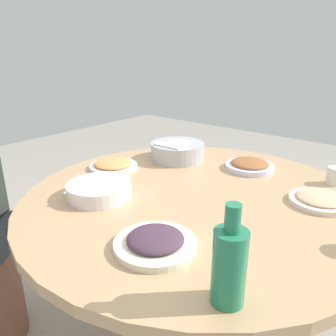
# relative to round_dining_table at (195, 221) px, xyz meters

# --- Properties ---
(round_dining_table) EXTENTS (1.36, 1.36, 0.76)m
(round_dining_table) POSITION_rel_round_dining_table_xyz_m (0.00, 0.00, 0.00)
(round_dining_table) COLOR #99999E
(round_dining_table) RESTS_ON ground
(rice_bowl) EXTENTS (0.28, 0.28, 0.10)m
(rice_bowl) POSITION_rel_round_dining_table_xyz_m (0.30, 0.33, 0.16)
(rice_bowl) COLOR #B2B5BA
(rice_bowl) RESTS_ON round_dining_table
(soup_bowl) EXTENTS (0.27, 0.25, 0.06)m
(soup_bowl) POSITION_rel_round_dining_table_xyz_m (-0.26, 0.28, 0.14)
(soup_bowl) COLOR white
(soup_bowl) RESTS_ON round_dining_table
(dish_shrimp) EXTENTS (0.23, 0.23, 0.04)m
(dish_shrimp) POSITION_rel_round_dining_table_xyz_m (-0.00, 0.48, 0.13)
(dish_shrimp) COLOR white
(dish_shrimp) RESTS_ON round_dining_table
(dish_eggplant) EXTENTS (0.24, 0.24, 0.05)m
(dish_eggplant) POSITION_rel_round_dining_table_xyz_m (-0.38, -0.12, 0.14)
(dish_eggplant) COLOR #EDE2C7
(dish_eggplant) RESTS_ON round_dining_table
(dish_noodles) EXTENTS (0.22, 0.22, 0.04)m
(dish_noodles) POSITION_rel_round_dining_table_xyz_m (0.23, -0.40, 0.13)
(dish_noodles) COLOR silver
(dish_noodles) RESTS_ON round_dining_table
(dish_stirfry) EXTENTS (0.23, 0.23, 0.05)m
(dish_stirfry) POSITION_rel_round_dining_table_xyz_m (0.40, -0.03, 0.14)
(dish_stirfry) COLOR silver
(dish_stirfry) RESTS_ON round_dining_table
(green_bottle) EXTENTS (0.08, 0.08, 0.25)m
(green_bottle) POSITION_rel_round_dining_table_xyz_m (-0.44, -0.39, 0.22)
(green_bottle) COLOR #237853
(green_bottle) RESTS_ON round_dining_table
(tea_cup_near) EXTENTS (0.07, 0.07, 0.07)m
(tea_cup_near) POSITION_rel_round_dining_table_xyz_m (0.46, -0.39, 0.15)
(tea_cup_near) COLOR silver
(tea_cup_near) RESTS_ON round_dining_table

